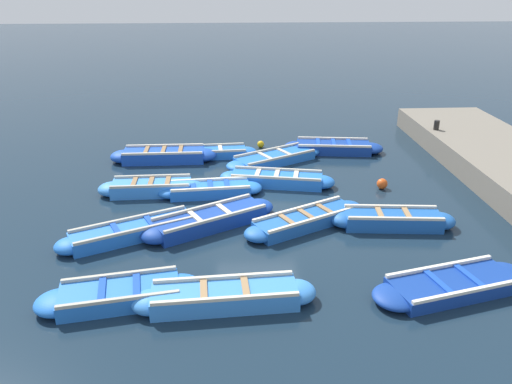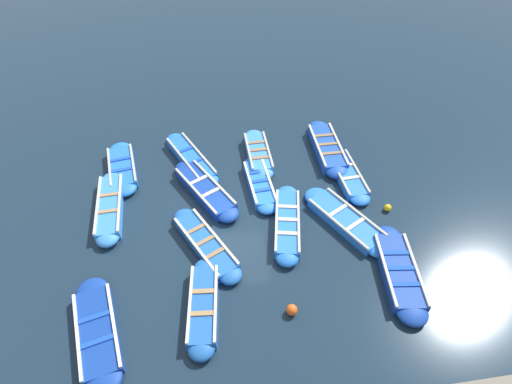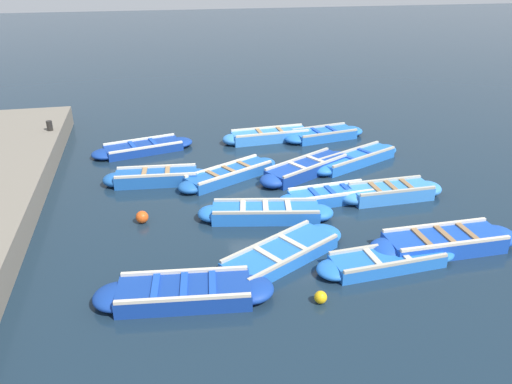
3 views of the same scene
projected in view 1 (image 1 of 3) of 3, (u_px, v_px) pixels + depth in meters
The scene contains 18 objects.
ground_plane at pixel (258, 210), 13.97m from camera, with size 120.00×120.00×0.00m, color #162838.
boat_centre at pixel (392, 220), 12.98m from camera, with size 3.29×1.04×0.45m.
boat_broadside at pixel (306, 220), 13.04m from camera, with size 3.58×2.37×0.39m.
boat_drifting at pixel (133, 231), 12.46m from camera, with size 3.75×2.26×0.40m.
boat_inner_gap at pixel (333, 147), 18.50m from camera, with size 3.73×1.37×0.42m.
boat_outer_right at pixel (210, 190), 14.88m from camera, with size 3.17×0.98×0.39m.
boat_tucked at pixel (210, 153), 18.04m from camera, with size 3.40×1.00×0.36m.
boat_alongside at pixel (164, 155), 17.60m from camera, with size 3.74×0.99×0.47m.
boat_end_of_row at pixel (453, 285), 10.33m from camera, with size 3.77×1.81×0.35m.
boat_bow_out at pixel (225, 297), 9.89m from camera, with size 3.72×0.99×0.44m.
boat_near_quay at pixel (120, 295), 9.99m from camera, with size 3.39×1.43×0.40m.
boat_stern_in at pixel (275, 158), 17.48m from camera, with size 3.75×2.66×0.37m.
boat_far_corner at pixel (210, 220), 12.99m from camera, with size 3.71×2.53×0.45m.
boat_mid_row at pixel (152, 188), 14.96m from camera, with size 3.18×0.92×0.44m.
boat_outer_left at pixel (277, 179), 15.59m from camera, with size 3.68×1.46×0.42m.
bollard_north at pixel (437, 125), 18.53m from camera, with size 0.20×0.20×0.35m, color black.
buoy_orange_near at pixel (261, 144), 19.00m from camera, with size 0.26×0.26×0.26m, color #EAB214.
buoy_yellow_far at pixel (382, 184), 15.31m from camera, with size 0.33×0.33×0.33m, color #E05119.
Camera 1 is at (0.81, 12.58, 6.05)m, focal length 35.00 mm.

